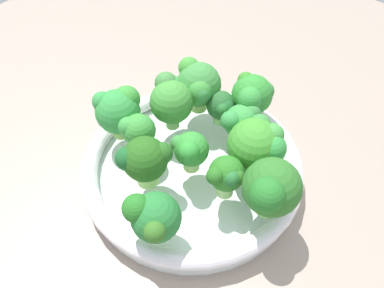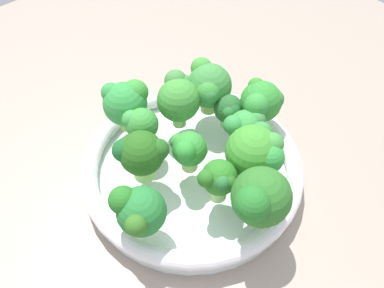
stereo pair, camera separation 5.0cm
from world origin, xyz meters
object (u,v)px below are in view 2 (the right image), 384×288
(broccoli_floret_5, at_px, (256,152))
(broccoli_floret_2, at_px, (141,154))
(broccoli_floret_7, at_px, (259,199))
(broccoli_floret_0, at_px, (188,150))
(broccoli_floret_12, at_px, (245,128))
(broccoli_floret_1, at_px, (209,86))
(bowl, at_px, (192,168))
(broccoli_floret_4, at_px, (219,179))
(broccoli_floret_3, at_px, (141,126))
(broccoli_floret_9, at_px, (125,103))
(broccoli_floret_6, at_px, (179,96))
(broccoli_floret_11, at_px, (261,102))
(broccoli_floret_8, at_px, (140,212))
(broccoli_floret_10, at_px, (229,110))

(broccoli_floret_5, bearing_deg, broccoli_floret_2, -132.71)
(broccoli_floret_2, relative_size, broccoli_floret_7, 0.84)
(broccoli_floret_0, xyz_separation_m, broccoli_floret_12, (0.02, 0.08, -0.00))
(broccoli_floret_1, bearing_deg, bowl, -57.39)
(broccoli_floret_7, distance_m, broccoli_floret_12, 0.12)
(broccoli_floret_2, xyz_separation_m, broccoli_floret_5, (0.09, 0.10, 0.00))
(broccoli_floret_7, bearing_deg, broccoli_floret_4, -174.10)
(broccoli_floret_3, distance_m, broccoli_floret_7, 0.19)
(broccoli_floret_7, bearing_deg, broccoli_floret_1, 151.32)
(broccoli_floret_1, xyz_separation_m, broccoli_floret_9, (-0.06, -0.10, -0.00))
(broccoli_floret_0, height_order, broccoli_floret_4, same)
(broccoli_floret_6, xyz_separation_m, broccoli_floret_9, (-0.04, -0.06, -0.00))
(broccoli_floret_11, bearing_deg, bowl, -99.78)
(broccoli_floret_6, bearing_deg, broccoli_floret_4, -22.65)
(broccoli_floret_2, xyz_separation_m, broccoli_floret_11, (0.04, 0.17, 0.00))
(broccoli_floret_3, relative_size, broccoli_floret_5, 0.79)
(broccoli_floret_3, distance_m, broccoli_floret_8, 0.13)
(broccoli_floret_9, bearing_deg, broccoli_floret_7, 2.55)
(broccoli_floret_9, bearing_deg, broccoli_floret_1, 61.63)
(broccoli_floret_6, distance_m, broccoli_floret_12, 0.10)
(broccoli_floret_4, bearing_deg, broccoli_floret_12, 112.75)
(bowl, relative_size, broccoli_floret_12, 4.91)
(broccoli_floret_1, xyz_separation_m, broccoli_floret_3, (-0.01, -0.11, -0.01))
(broccoli_floret_9, bearing_deg, broccoli_floret_10, 46.20)
(broccoli_floret_3, bearing_deg, broccoli_floret_5, 27.08)
(broccoli_floret_4, distance_m, broccoli_floret_10, 0.12)
(broccoli_floret_5, distance_m, broccoli_floret_8, 0.16)
(bowl, bearing_deg, broccoli_floret_4, -16.24)
(broccoli_floret_5, distance_m, broccoli_floret_10, 0.09)
(broccoli_floret_11, bearing_deg, broccoli_floret_0, -95.19)
(broccoli_floret_0, height_order, broccoli_floret_2, broccoli_floret_2)
(broccoli_floret_4, height_order, broccoli_floret_9, broccoli_floret_9)
(broccoli_floret_9, bearing_deg, bowl, 12.60)
(broccoli_floret_8, distance_m, broccoli_floret_9, 0.17)
(broccoli_floret_10, height_order, broccoli_floret_12, broccoli_floret_12)
(broccoli_floret_0, height_order, broccoli_floret_3, same)
(broccoli_floret_2, bearing_deg, broccoli_floret_0, 58.33)
(broccoli_floret_9, height_order, broccoli_floret_12, broccoli_floret_9)
(bowl, relative_size, broccoli_floret_3, 4.86)
(broccoli_floret_2, height_order, broccoli_floret_6, broccoli_floret_6)
(broccoli_floret_9, relative_size, broccoli_floret_11, 1.00)
(broccoli_floret_4, relative_size, broccoli_floret_7, 0.71)
(broccoli_floret_1, relative_size, broccoli_floret_7, 0.90)
(broccoli_floret_6, xyz_separation_m, broccoli_floret_12, (0.09, 0.03, -0.01))
(broccoli_floret_5, bearing_deg, broccoli_floret_10, 153.97)
(broccoli_floret_3, xyz_separation_m, broccoli_floret_10, (0.06, 0.11, -0.01))
(broccoli_floret_4, height_order, broccoli_floret_6, broccoli_floret_6)
(broccoli_floret_3, relative_size, broccoli_floret_4, 1.01)
(broccoli_floret_5, height_order, broccoli_floret_11, broccoli_floret_5)
(broccoli_floret_3, height_order, broccoli_floret_4, same)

